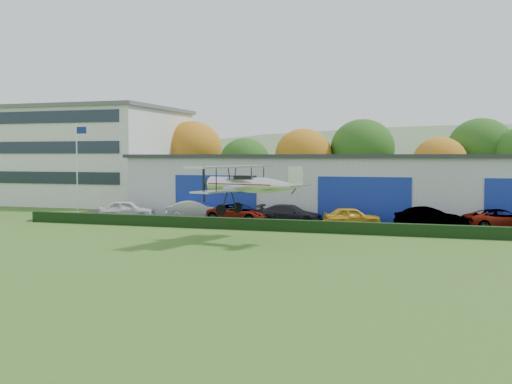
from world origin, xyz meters
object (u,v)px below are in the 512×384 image
(hangar, at_px, (374,186))
(car_6, at_px, (502,220))
(car_1, at_px, (195,210))
(car_5, at_px, (431,219))
(car_0, at_px, (127,210))
(office_block, at_px, (83,155))
(biplane, at_px, (246,183))
(car_4, at_px, (352,217))
(flagpole, at_px, (78,160))
(car_3, at_px, (290,214))
(car_2, at_px, (240,213))

(hangar, height_order, car_6, hangar)
(hangar, height_order, car_1, hangar)
(car_1, bearing_deg, car_6, -106.30)
(car_5, bearing_deg, car_0, 74.44)
(office_block, height_order, biplane, office_block)
(car_4, height_order, biplane, biplane)
(car_1, bearing_deg, flagpole, 70.73)
(flagpole, height_order, car_5, flagpole)
(car_0, xyz_separation_m, car_5, (23.73, -0.09, 0.03))
(car_1, xyz_separation_m, car_4, (12.90, -1.31, -0.06))
(flagpole, bearing_deg, hangar, 13.51)
(car_0, xyz_separation_m, car_3, (13.46, 0.76, -0.04))
(car_1, height_order, car_4, car_1)
(flagpole, bearing_deg, car_1, -3.60)
(car_4, relative_size, biplane, 0.52)
(flagpole, height_order, biplane, flagpole)
(car_1, height_order, car_3, car_1)
(car_5, distance_m, car_6, 4.88)
(car_6, height_order, biplane, biplane)
(car_2, distance_m, car_4, 8.71)
(hangar, relative_size, car_2, 8.08)
(car_6, bearing_deg, office_block, 48.25)
(office_block, distance_m, car_4, 36.04)
(car_1, bearing_deg, office_block, 39.28)
(office_block, distance_m, car_6, 45.08)
(car_1, height_order, car_5, car_5)
(car_2, xyz_separation_m, car_5, (14.21, -0.56, 0.09))
(flagpole, bearing_deg, biplane, -30.79)
(car_0, relative_size, car_2, 0.89)
(office_block, xyz_separation_m, car_6, (42.63, -13.97, -4.44))
(flagpole, bearing_deg, car_6, -1.61)
(car_3, bearing_deg, flagpole, 83.40)
(car_0, relative_size, biplane, 0.56)
(flagpole, xyz_separation_m, car_1, (11.44, -0.72, -3.97))
(car_2, distance_m, car_3, 3.95)
(car_4, distance_m, biplane, 11.10)
(biplane, bearing_deg, car_2, 124.44)
(office_block, distance_m, car_0, 21.35)
(hangar, distance_m, flagpole, 25.68)
(biplane, bearing_deg, flagpole, 161.97)
(car_3, height_order, car_5, car_5)
(car_0, xyz_separation_m, car_1, (5.33, 1.59, 0.00))
(car_1, distance_m, car_3, 8.17)
(car_5, relative_size, car_6, 0.92)
(car_3, bearing_deg, car_6, -89.87)
(car_2, relative_size, biplane, 0.63)
(hangar, xyz_separation_m, car_1, (-13.44, -6.70, -1.84))
(car_1, relative_size, biplane, 0.58)
(car_0, xyz_separation_m, car_4, (18.23, 0.28, -0.06))
(flagpole, relative_size, car_5, 1.67)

